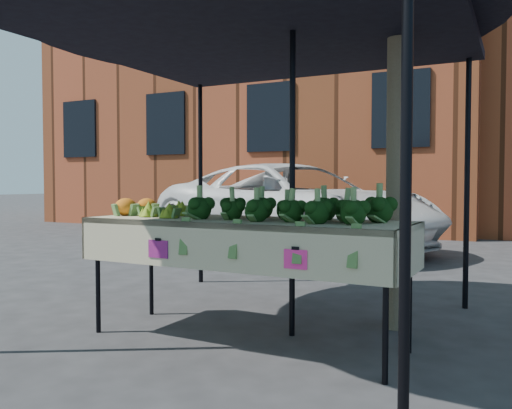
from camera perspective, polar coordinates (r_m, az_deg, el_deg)
name	(u,v)px	position (r m, az deg, el deg)	size (l,w,h in m)	color
ground	(239,347)	(3.87, -1.80, -15.13)	(90.00, 90.00, 0.00)	#28282A
table	(244,281)	(3.88, -1.34, -8.25)	(2.42, 0.86, 0.90)	beige
canopy	(256,157)	(4.21, -0.04, 5.16)	(3.16, 3.16, 2.74)	black
broccoli_heap	(286,205)	(3.70, 3.28, -0.02)	(1.44, 0.54, 0.22)	black
romanesco_cluster	(171,206)	(4.20, -9.15, -0.12)	(0.40, 0.54, 0.17)	#9CAA2D
cauliflower_pair	(137,206)	(4.45, -12.79, -0.12)	(0.20, 0.40, 0.15)	orange
vehicle	(292,94)	(9.44, 3.94, 11.85)	(2.51, 1.51, 5.45)	white
street_tree	(398,23)	(4.50, 15.15, 18.40)	(2.45, 2.45, 4.83)	#1E4C14
building_left	(281,77)	(17.01, 2.76, 13.65)	(12.00, 8.00, 9.00)	brown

